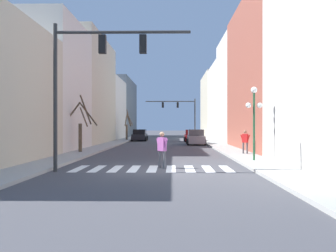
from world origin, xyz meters
name	(u,v)px	position (x,y,z in m)	size (l,w,h in m)	color
ground_plane	(152,170)	(0.00, 0.00, 0.00)	(240.00, 240.00, 0.00)	#424247
sidewalk_left	(32,168)	(-5.68, 0.00, 0.07)	(2.06, 90.00, 0.15)	#9E9E99
sidewalk_right	(273,169)	(5.68, 0.00, 0.07)	(2.06, 90.00, 0.15)	#9E9E99
building_row_left	(87,101)	(-9.71, 25.34, 5.15)	(6.00, 60.50, 12.02)	#BCB299
building_row_right	(249,91)	(9.71, 22.05, 6.02)	(6.00, 57.89, 12.88)	beige
crosswalk_stripes	(153,169)	(0.00, 0.49, 0.00)	(7.65, 2.60, 0.01)	white
traffic_signal_near	(93,65)	(-2.69, -0.50, 4.87)	(6.29, 0.28, 6.78)	#2D2D2D
traffic_signal_far	(180,110)	(2.14, 34.61, 4.55)	(7.64, 0.28, 6.20)	#2D2D2D
street_lamp_right_corner	(254,108)	(5.59, 3.14, 3.09)	(0.95, 0.36, 4.15)	#1E4C2D
car_parked_left_mid	(192,136)	(3.50, 27.34, 0.73)	(2.06, 4.23, 1.56)	red
car_parked_right_far	(140,135)	(-3.52, 29.35, 0.74)	(2.03, 4.66, 1.57)	black
car_at_intersection	(196,138)	(3.52, 20.52, 0.78)	(2.01, 4.28, 1.68)	gray
pedestrian_on_right_sidewalk	(162,147)	(0.45, 0.73, 1.06)	(0.62, 0.60, 1.80)	#4C4C51
pedestrian_near_right_corner	(245,140)	(6.05, 7.47, 1.11)	(0.64, 0.43, 1.62)	#4C4C51
street_tree_left_near	(127,127)	(-5.32, 29.97, 1.88)	(1.06, 1.67, 4.22)	brown
street_tree_right_near	(81,127)	(-5.90, 8.94, 1.99)	(2.69, 0.51, 4.26)	#473828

